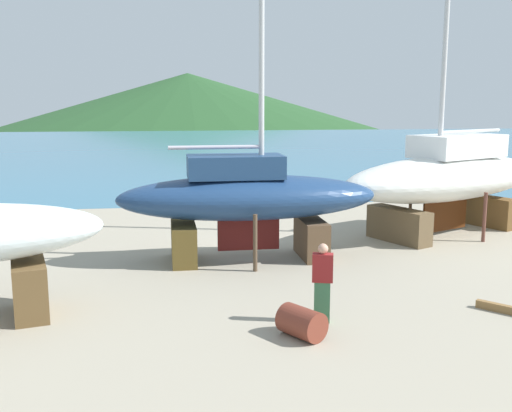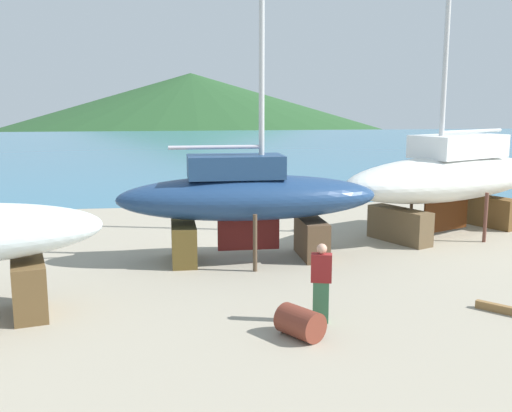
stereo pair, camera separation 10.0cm
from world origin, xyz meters
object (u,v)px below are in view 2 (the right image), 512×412
Objects in this scene: sailboat_large_starboard at (248,198)px; barrel_tar_black at (300,323)px; worker at (321,282)px; sailboat_far_slipway at (449,177)px.

barrel_tar_black is (0.30, -6.14, -1.56)m from sailboat_large_starboard.
worker is 1.93× the size of barrel_tar_black.
sailboat_large_starboard reaches higher than worker.
sailboat_large_starboard is 5.52m from worker.
sailboat_large_starboard is 0.80× the size of sailboat_far_slipway.
sailboat_far_slipway reaches higher than worker.
barrel_tar_black is at bearing -87.92° from sailboat_large_starboard.
sailboat_large_starboard is at bearing -6.46° from sailboat_far_slipway.
sailboat_far_slipway is 10.42m from worker.
worker is (0.92, -5.35, -0.97)m from sailboat_large_starboard.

